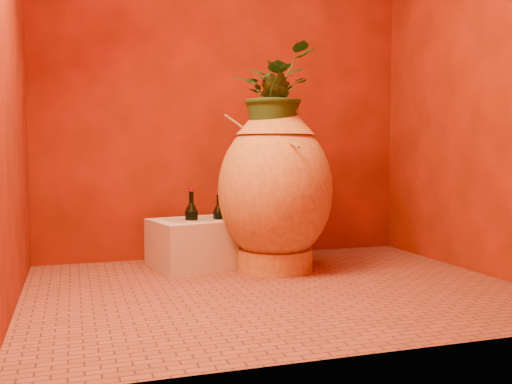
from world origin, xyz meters
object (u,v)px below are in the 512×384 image
object	(u,v)px
wine_bottle_c	(234,222)
wall_tap	(283,144)
stone_basin	(204,244)
wine_bottle_a	(219,221)
wine_bottle_b	(191,223)
amphora	(275,189)

from	to	relation	value
wine_bottle_c	wall_tap	xyz separation A→B (m)	(0.43, 0.31, 0.48)
stone_basin	wine_bottle_a	distance (m)	0.17
stone_basin	wine_bottle_a	bearing A→B (deg)	27.35
wine_bottle_b	wall_tap	size ratio (longest dim) A/B	1.97
amphora	wine_bottle_a	world-z (taller)	amphora
wine_bottle_c	wall_tap	bearing A→B (deg)	35.63
wall_tap	amphora	bearing A→B (deg)	-115.19
stone_basin	wall_tap	size ratio (longest dim) A/B	4.16
stone_basin	wine_bottle_c	xyz separation A→B (m)	(0.16, -0.08, 0.14)
wall_tap	wine_bottle_c	bearing A→B (deg)	-144.37
amphora	stone_basin	world-z (taller)	amphora
amphora	wine_bottle_b	xyz separation A→B (m)	(-0.46, 0.19, -0.20)
wine_bottle_b	stone_basin	bearing A→B (deg)	30.28
wine_bottle_a	wall_tap	distance (m)	0.72
amphora	wall_tap	distance (m)	0.59
wine_bottle_a	wall_tap	bearing A→B (deg)	19.25
wine_bottle_a	wine_bottle_b	xyz separation A→B (m)	(-0.19, -0.11, 0.01)
wine_bottle_a	wine_bottle_b	bearing A→B (deg)	-151.27
amphora	wine_bottle_c	world-z (taller)	amphora
wine_bottle_c	wine_bottle_b	bearing A→B (deg)	173.06
wall_tap	stone_basin	bearing A→B (deg)	-159.27
amphora	stone_basin	bearing A→B (deg)	146.52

